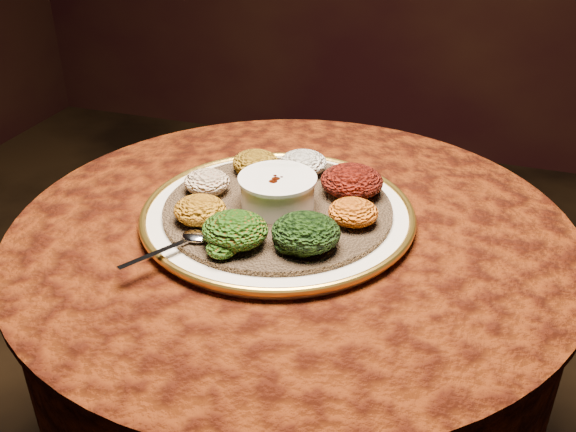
% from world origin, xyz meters
% --- Properties ---
extents(table, '(0.96, 0.96, 0.73)m').
position_xyz_m(table, '(0.00, 0.00, 0.55)').
color(table, black).
rests_on(table, ground).
extents(platter, '(0.49, 0.49, 0.02)m').
position_xyz_m(platter, '(-0.03, 0.00, 0.75)').
color(platter, white).
rests_on(platter, table).
extents(injera, '(0.49, 0.49, 0.01)m').
position_xyz_m(injera, '(-0.03, 0.00, 0.76)').
color(injera, brown).
rests_on(injera, platter).
extents(stew_bowl, '(0.13, 0.13, 0.06)m').
position_xyz_m(stew_bowl, '(-0.03, 0.00, 0.79)').
color(stew_bowl, silver).
rests_on(stew_bowl, injera).
extents(spoon, '(0.10, 0.14, 0.01)m').
position_xyz_m(spoon, '(-0.12, -0.15, 0.77)').
color(spoon, silver).
rests_on(spoon, injera).
extents(portion_ayib, '(0.09, 0.08, 0.04)m').
position_xyz_m(portion_ayib, '(-0.02, 0.14, 0.78)').
color(portion_ayib, white).
rests_on(portion_ayib, injera).
extents(portion_kitfo, '(0.11, 0.10, 0.05)m').
position_xyz_m(portion_kitfo, '(0.08, 0.08, 0.79)').
color(portion_kitfo, black).
rests_on(portion_kitfo, injera).
extents(portion_tikil, '(0.08, 0.08, 0.04)m').
position_xyz_m(portion_tikil, '(0.11, -0.01, 0.78)').
color(portion_tikil, '#C67710').
rests_on(portion_tikil, injera).
extents(portion_gomen, '(0.11, 0.10, 0.05)m').
position_xyz_m(portion_gomen, '(0.06, -0.10, 0.79)').
color(portion_gomen, black).
rests_on(portion_gomen, injera).
extents(portion_mixveg, '(0.10, 0.10, 0.05)m').
position_xyz_m(portion_mixveg, '(-0.05, -0.13, 0.79)').
color(portion_mixveg, '#A1310A').
rests_on(portion_mixveg, injera).
extents(portion_kik, '(0.09, 0.08, 0.04)m').
position_xyz_m(portion_kik, '(-0.13, -0.08, 0.78)').
color(portion_kik, '#C07711').
rests_on(portion_kik, injera).
extents(portion_timatim, '(0.08, 0.08, 0.04)m').
position_xyz_m(portion_timatim, '(-0.16, 0.01, 0.78)').
color(portion_timatim, maroon).
rests_on(portion_timatim, injera).
extents(portion_shiro, '(0.09, 0.08, 0.04)m').
position_xyz_m(portion_shiro, '(-0.11, 0.11, 0.78)').
color(portion_shiro, '#8E6311').
rests_on(portion_shiro, injera).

